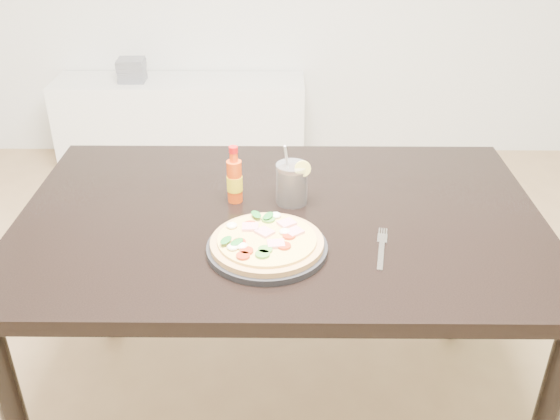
{
  "coord_description": "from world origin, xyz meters",
  "views": [
    {
      "loc": [
        -0.21,
        -1.3,
        1.58
      ],
      "look_at": [
        -0.22,
        0.03,
        0.83
      ],
      "focal_mm": 40.0,
      "sensor_mm": 36.0,
      "label": 1
    }
  ],
  "objects_px": {
    "hot_sauce_bottle": "(235,180)",
    "fork": "(382,247)",
    "pizza": "(266,241)",
    "media_console": "(182,122)",
    "cola_cup": "(292,184)",
    "dining_table": "(280,240)",
    "plate": "(267,248)"
  },
  "relations": [
    {
      "from": "cola_cup",
      "to": "plate",
      "type": "bearing_deg",
      "value": -103.92
    },
    {
      "from": "plate",
      "to": "hot_sauce_bottle",
      "type": "relative_size",
      "value": 1.8
    },
    {
      "from": "pizza",
      "to": "cola_cup",
      "type": "height_order",
      "value": "cola_cup"
    },
    {
      "from": "plate",
      "to": "fork",
      "type": "distance_m",
      "value": 0.28
    },
    {
      "from": "cola_cup",
      "to": "media_console",
      "type": "xyz_separation_m",
      "value": [
        -0.61,
        1.86,
        -0.55
      ]
    },
    {
      "from": "dining_table",
      "to": "pizza",
      "type": "height_order",
      "value": "pizza"
    },
    {
      "from": "plate",
      "to": "hot_sauce_bottle",
      "type": "bearing_deg",
      "value": 110.52
    },
    {
      "from": "pizza",
      "to": "hot_sauce_bottle",
      "type": "height_order",
      "value": "hot_sauce_bottle"
    },
    {
      "from": "hot_sauce_bottle",
      "to": "dining_table",
      "type": "bearing_deg",
      "value": -30.02
    },
    {
      "from": "fork",
      "to": "media_console",
      "type": "relative_size",
      "value": 0.13
    },
    {
      "from": "pizza",
      "to": "hot_sauce_bottle",
      "type": "relative_size",
      "value": 1.68
    },
    {
      "from": "dining_table",
      "to": "plate",
      "type": "bearing_deg",
      "value": -99.66
    },
    {
      "from": "hot_sauce_bottle",
      "to": "pizza",
      "type": "bearing_deg",
      "value": -69.71
    },
    {
      "from": "pizza",
      "to": "hot_sauce_bottle",
      "type": "bearing_deg",
      "value": 110.29
    },
    {
      "from": "fork",
      "to": "media_console",
      "type": "xyz_separation_m",
      "value": [
        -0.83,
        2.09,
        -0.5
      ]
    },
    {
      "from": "pizza",
      "to": "media_console",
      "type": "distance_m",
      "value": 2.24
    },
    {
      "from": "dining_table",
      "to": "fork",
      "type": "relative_size",
      "value": 7.44
    },
    {
      "from": "cola_cup",
      "to": "fork",
      "type": "height_order",
      "value": "cola_cup"
    },
    {
      "from": "dining_table",
      "to": "hot_sauce_bottle",
      "type": "distance_m",
      "value": 0.21
    },
    {
      "from": "dining_table",
      "to": "media_console",
      "type": "height_order",
      "value": "dining_table"
    },
    {
      "from": "fork",
      "to": "dining_table",
      "type": "bearing_deg",
      "value": 156.39
    },
    {
      "from": "hot_sauce_bottle",
      "to": "fork",
      "type": "height_order",
      "value": "hot_sauce_bottle"
    },
    {
      "from": "pizza",
      "to": "cola_cup",
      "type": "distance_m",
      "value": 0.26
    },
    {
      "from": "dining_table",
      "to": "plate",
      "type": "distance_m",
      "value": 0.21
    },
    {
      "from": "hot_sauce_bottle",
      "to": "media_console",
      "type": "height_order",
      "value": "hot_sauce_bottle"
    },
    {
      "from": "plate",
      "to": "media_console",
      "type": "height_order",
      "value": "plate"
    },
    {
      "from": "pizza",
      "to": "media_console",
      "type": "xyz_separation_m",
      "value": [
        -0.55,
        2.1,
        -0.53
      ]
    },
    {
      "from": "media_console",
      "to": "pizza",
      "type": "bearing_deg",
      "value": -75.36
    },
    {
      "from": "pizza",
      "to": "media_console",
      "type": "bearing_deg",
      "value": 104.64
    },
    {
      "from": "fork",
      "to": "hot_sauce_bottle",
      "type": "bearing_deg",
      "value": 157.6
    },
    {
      "from": "hot_sauce_bottle",
      "to": "media_console",
      "type": "bearing_deg",
      "value": 103.84
    },
    {
      "from": "dining_table",
      "to": "hot_sauce_bottle",
      "type": "height_order",
      "value": "hot_sauce_bottle"
    }
  ]
}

